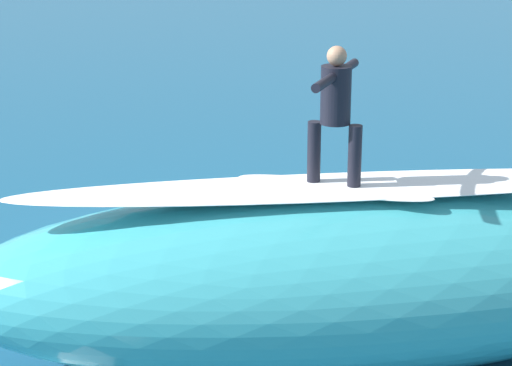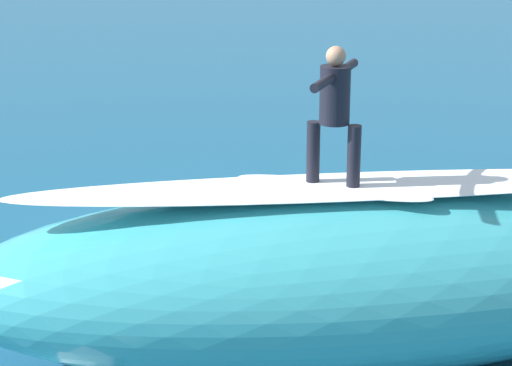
% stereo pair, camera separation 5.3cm
% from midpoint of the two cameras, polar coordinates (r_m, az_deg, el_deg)
% --- Properties ---
extents(ground_plane, '(120.00, 120.00, 0.00)m').
position_cam_midpoint_polar(ground_plane, '(13.10, -0.63, -4.82)').
color(ground_plane, '#145175').
extents(wave_crest, '(8.55, 3.93, 1.95)m').
position_cam_midpoint_polar(wave_crest, '(10.27, 4.90, -5.62)').
color(wave_crest, teal).
rests_on(wave_crest, ground_plane).
extents(wave_foam_lip, '(7.06, 2.03, 0.08)m').
position_cam_midpoint_polar(wave_foam_lip, '(9.90, 5.06, -0.22)').
color(wave_foam_lip, white).
rests_on(wave_foam_lip, wave_crest).
extents(surfboard_riding, '(1.99, 1.68, 0.07)m').
position_cam_midpoint_polar(surfboard_riding, '(9.89, 4.50, -0.28)').
color(surfboard_riding, silver).
rests_on(surfboard_riding, wave_crest).
extents(surfer_riding, '(0.90, 1.15, 1.45)m').
position_cam_midpoint_polar(surfer_riding, '(9.65, 4.63, 4.66)').
color(surfer_riding, black).
rests_on(surfer_riding, surfboard_riding).
extents(surfboard_paddling, '(2.16, 1.50, 0.10)m').
position_cam_midpoint_polar(surfboard_paddling, '(14.15, -3.37, -2.86)').
color(surfboard_paddling, yellow).
rests_on(surfboard_paddling, ground_plane).
extents(surfer_paddling, '(1.51, 0.95, 0.29)m').
position_cam_midpoint_polar(surfer_paddling, '(14.01, -3.76, -2.31)').
color(surfer_paddling, black).
rests_on(surfer_paddling, surfboard_paddling).
extents(foam_patch_mid, '(0.78, 0.76, 0.13)m').
position_cam_midpoint_polar(foam_patch_mid, '(10.87, -0.06, -9.49)').
color(foam_patch_mid, white).
rests_on(foam_patch_mid, ground_plane).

